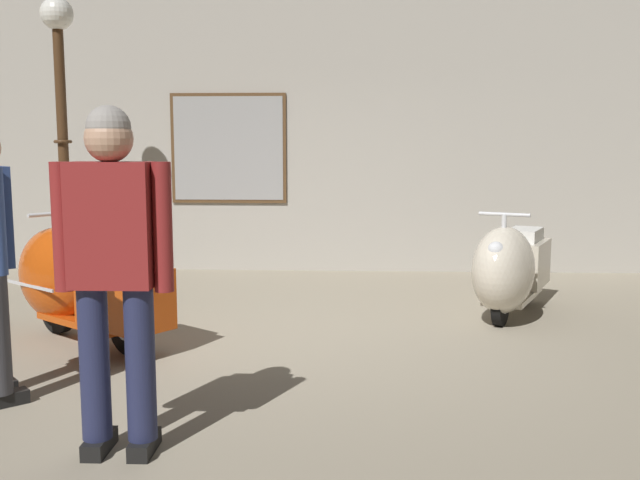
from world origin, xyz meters
The scene contains 6 objects.
ground_plane centered at (0.00, 0.00, 0.00)m, with size 60.00×60.00×0.00m, color gray.
showroom_back_wall centered at (0.18, 3.35, 1.88)m, with size 18.00×0.63×3.76m.
scooter_0 centered at (-1.80, -0.04, 0.47)m, with size 1.64×1.37×1.03m.
scooter_1 centered at (1.84, 0.87, 0.45)m, with size 1.10×1.67×0.99m.
lamppost centered at (-2.69, 1.94, 1.91)m, with size 0.34×0.34×3.10m.
visitor_1 centered at (-0.76, -2.15, 1.02)m, with size 0.59×0.28×1.75m.
Camera 1 is at (0.42, -5.53, 1.56)m, focal length 39.65 mm.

